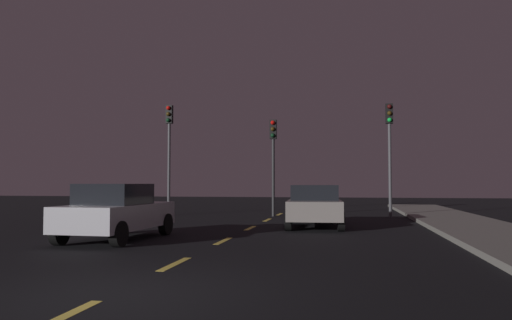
# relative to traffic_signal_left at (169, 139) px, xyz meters

# --- Properties ---
(ground_plane) EXTENTS (80.00, 80.00, 0.00)m
(ground_plane) POSITION_rel_traffic_signal_left_xyz_m (5.23, -9.25, -3.73)
(ground_plane) COLOR black
(lane_stripe_nearest) EXTENTS (0.16, 1.60, 0.01)m
(lane_stripe_nearest) POSITION_rel_traffic_signal_left_xyz_m (5.23, -17.45, -3.73)
(lane_stripe_nearest) COLOR #EACC4C
(lane_stripe_nearest) RESTS_ON ground_plane
(lane_stripe_second) EXTENTS (0.16, 1.60, 0.01)m
(lane_stripe_second) POSITION_rel_traffic_signal_left_xyz_m (5.23, -13.65, -3.73)
(lane_stripe_second) COLOR #EACC4C
(lane_stripe_second) RESTS_ON ground_plane
(lane_stripe_third) EXTENTS (0.16, 1.60, 0.01)m
(lane_stripe_third) POSITION_rel_traffic_signal_left_xyz_m (5.23, -9.85, -3.73)
(lane_stripe_third) COLOR #EACC4C
(lane_stripe_third) RESTS_ON ground_plane
(lane_stripe_fourth) EXTENTS (0.16, 1.60, 0.01)m
(lane_stripe_fourth) POSITION_rel_traffic_signal_left_xyz_m (5.23, -6.05, -3.73)
(lane_stripe_fourth) COLOR #EACC4C
(lane_stripe_fourth) RESTS_ON ground_plane
(lane_stripe_fifth) EXTENTS (0.16, 1.60, 0.01)m
(lane_stripe_fifth) POSITION_rel_traffic_signal_left_xyz_m (5.23, -2.25, -3.73)
(lane_stripe_fifth) COLOR #EACC4C
(lane_stripe_fifth) RESTS_ON ground_plane
(lane_stripe_sixth) EXTENTS (0.16, 1.60, 0.01)m
(lane_stripe_sixth) POSITION_rel_traffic_signal_left_xyz_m (5.23, 1.55, -3.73)
(lane_stripe_sixth) COLOR #EACC4C
(lane_stripe_sixth) RESTS_ON ground_plane
(traffic_signal_left) EXTENTS (0.32, 0.38, 5.37)m
(traffic_signal_left) POSITION_rel_traffic_signal_left_xyz_m (0.00, 0.00, 0.00)
(traffic_signal_left) COLOR #4C4C51
(traffic_signal_left) RESTS_ON ground_plane
(traffic_signal_center) EXTENTS (0.32, 0.38, 4.53)m
(traffic_signal_center) POSITION_rel_traffic_signal_left_xyz_m (5.15, -0.00, -0.54)
(traffic_signal_center) COLOR #2D2D30
(traffic_signal_center) RESTS_ON ground_plane
(traffic_signal_right) EXTENTS (0.32, 0.38, 5.14)m
(traffic_signal_right) POSITION_rel_traffic_signal_left_xyz_m (10.46, -0.00, -0.14)
(traffic_signal_right) COLOR #4C4C51
(traffic_signal_right) RESTS_ON ground_plane
(car_stopped_ahead) EXTENTS (2.17, 4.68, 1.49)m
(car_stopped_ahead) POSITION_rel_traffic_signal_left_xyz_m (7.38, -5.00, -2.97)
(car_stopped_ahead) COLOR gray
(car_stopped_ahead) RESTS_ON ground_plane
(car_adjacent_lane) EXTENTS (1.95, 4.07, 1.54)m
(car_adjacent_lane) POSITION_rel_traffic_signal_left_xyz_m (2.28, -10.11, -2.96)
(car_adjacent_lane) COLOR silver
(car_adjacent_lane) RESTS_ON ground_plane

